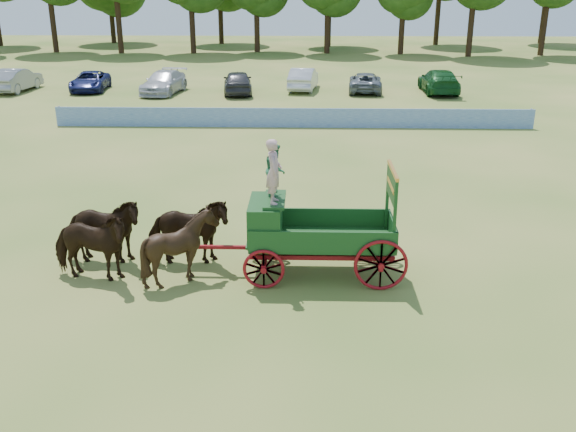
# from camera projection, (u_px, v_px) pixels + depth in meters

# --- Properties ---
(ground) EXTENTS (160.00, 160.00, 0.00)m
(ground) POSITION_uv_depth(u_px,v_px,m) (314.00, 264.00, 18.08)
(ground) COLOR #9E8D47
(ground) RESTS_ON ground
(horse_lead_left) EXTENTS (2.43, 1.39, 1.94)m
(horse_lead_left) POSITION_uv_depth(u_px,v_px,m) (90.00, 246.00, 16.84)
(horse_lead_left) COLOR black
(horse_lead_left) RESTS_ON ground
(horse_lead_right) EXTENTS (2.30, 1.06, 1.94)m
(horse_lead_right) POSITION_uv_depth(u_px,v_px,m) (102.00, 231.00, 17.87)
(horse_lead_right) COLOR black
(horse_lead_right) RESTS_ON ground
(horse_wheel_left) EXTENTS (1.96, 1.79, 1.94)m
(horse_wheel_left) POSITION_uv_depth(u_px,v_px,m) (181.00, 247.00, 16.77)
(horse_wheel_left) COLOR black
(horse_wheel_left) RESTS_ON ground
(horse_wheel_right) EXTENTS (2.37, 1.23, 1.94)m
(horse_wheel_right) POSITION_uv_depth(u_px,v_px,m) (188.00, 232.00, 17.80)
(horse_wheel_right) COLOR black
(horse_wheel_right) RESTS_ON ground
(farm_dray) EXTENTS (6.00, 2.00, 3.82)m
(farm_dray) POSITION_uv_depth(u_px,v_px,m) (295.00, 218.00, 17.00)
(farm_dray) COLOR maroon
(farm_dray) RESTS_ON ground
(sponsor_banner) EXTENTS (26.00, 0.08, 1.05)m
(sponsor_banner) POSITION_uv_depth(u_px,v_px,m) (293.00, 118.00, 34.82)
(sponsor_banner) COLOR #1D4A9E
(sponsor_banner) RESTS_ON ground
(parked_cars) EXTENTS (37.15, 7.08, 1.65)m
(parked_cars) POSITION_uv_depth(u_px,v_px,m) (218.00, 81.00, 45.84)
(parked_cars) COLOR silver
(parked_cars) RESTS_ON ground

